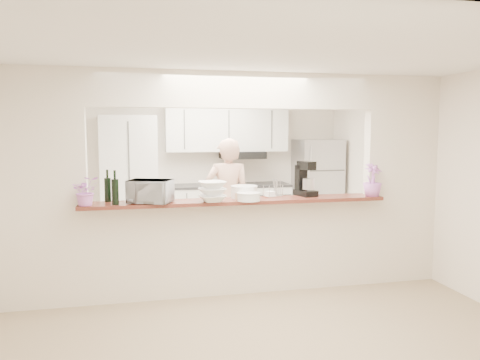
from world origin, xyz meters
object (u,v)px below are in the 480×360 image
object	(u,v)px
toaster_oven	(150,191)
person	(228,201)
refrigerator	(317,187)
stand_mixer	(305,180)

from	to	relation	value
toaster_oven	person	world-z (taller)	person
refrigerator	toaster_oven	xyz separation A→B (m)	(-3.01, -2.75, 0.36)
person	refrigerator	bearing A→B (deg)	-135.99
refrigerator	stand_mixer	world-z (taller)	refrigerator
stand_mixer	person	size ratio (longest dim) A/B	0.23
toaster_oven	refrigerator	bearing A→B (deg)	64.75
refrigerator	person	distance (m)	2.33
refrigerator	stand_mixer	distance (m)	2.88
refrigerator	stand_mixer	bearing A→B (deg)	-114.95
toaster_oven	person	size ratio (longest dim) A/B	0.25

